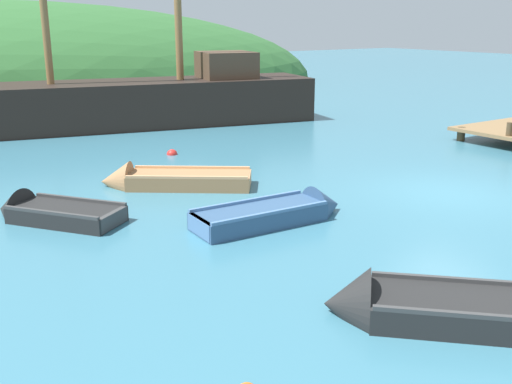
{
  "coord_description": "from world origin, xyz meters",
  "views": [
    {
      "loc": [
        -12.18,
        -9.29,
        4.2
      ],
      "look_at": [
        -4.69,
        1.77,
        0.37
      ],
      "focal_mm": 42.02,
      "sensor_mm": 36.0,
      "label": 1
    }
  ],
  "objects_px": {
    "rowboat_outer_left": "(166,182)",
    "buoy_red": "(172,155)",
    "rowboat_center": "(48,215)",
    "sailing_ship": "(129,109)",
    "rowboat_far": "(280,215)",
    "rowboat_outer_right": "(424,311)"
  },
  "relations": [
    {
      "from": "rowboat_outer_left",
      "to": "rowboat_outer_right",
      "type": "relative_size",
      "value": 1.18
    },
    {
      "from": "rowboat_outer_right",
      "to": "rowboat_far",
      "type": "bearing_deg",
      "value": -56.7
    },
    {
      "from": "rowboat_far",
      "to": "buoy_red",
      "type": "xyz_separation_m",
      "value": [
        1.06,
        7.38,
        -0.14
      ]
    },
    {
      "from": "sailing_ship",
      "to": "buoy_red",
      "type": "bearing_deg",
      "value": 92.79
    },
    {
      "from": "rowboat_outer_left",
      "to": "buoy_red",
      "type": "bearing_deg",
      "value": -82.36
    },
    {
      "from": "rowboat_outer_left",
      "to": "sailing_ship",
      "type": "bearing_deg",
      "value": -71.1
    },
    {
      "from": "sailing_ship",
      "to": "rowboat_center",
      "type": "distance_m",
      "value": 12.19
    },
    {
      "from": "sailing_ship",
      "to": "rowboat_center",
      "type": "bearing_deg",
      "value": 71.8
    },
    {
      "from": "rowboat_outer_right",
      "to": "rowboat_center",
      "type": "distance_m",
      "value": 8.34
    },
    {
      "from": "rowboat_outer_right",
      "to": "buoy_red",
      "type": "relative_size",
      "value": 9.33
    },
    {
      "from": "sailing_ship",
      "to": "rowboat_far",
      "type": "xyz_separation_m",
      "value": [
        -2.12,
        -13.35,
        -0.55
      ]
    },
    {
      "from": "buoy_red",
      "to": "sailing_ship",
      "type": "bearing_deg",
      "value": 80.01
    },
    {
      "from": "rowboat_center",
      "to": "buoy_red",
      "type": "bearing_deg",
      "value": -85.65
    },
    {
      "from": "sailing_ship",
      "to": "rowboat_far",
      "type": "relative_size",
      "value": 5.04
    },
    {
      "from": "rowboat_outer_right",
      "to": "rowboat_center",
      "type": "relative_size",
      "value": 1.06
    },
    {
      "from": "sailing_ship",
      "to": "rowboat_outer_right",
      "type": "distance_m",
      "value": 18.39
    },
    {
      "from": "rowboat_outer_left",
      "to": "rowboat_far",
      "type": "bearing_deg",
      "value": 138.08
    },
    {
      "from": "rowboat_far",
      "to": "rowboat_outer_right",
      "type": "distance_m",
      "value": 4.87
    },
    {
      "from": "rowboat_outer_left",
      "to": "buoy_red",
      "type": "relative_size",
      "value": 11.03
    },
    {
      "from": "sailing_ship",
      "to": "rowboat_outer_left",
      "type": "distance_m",
      "value": 9.9
    },
    {
      "from": "rowboat_far",
      "to": "buoy_red",
      "type": "bearing_deg",
      "value": 84.34
    },
    {
      "from": "rowboat_outer_left",
      "to": "rowboat_far",
      "type": "height_order",
      "value": "rowboat_outer_left"
    }
  ]
}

